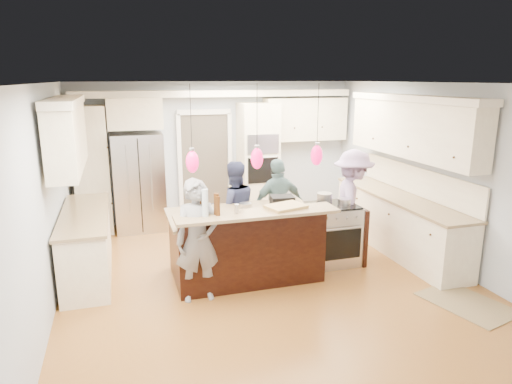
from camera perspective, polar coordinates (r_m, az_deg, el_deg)
ground_plane at (r=6.70m, az=0.89°, el=-10.30°), size 6.00×6.00×0.00m
room_shell at (r=6.17m, az=0.95°, el=5.27°), size 5.54×6.04×2.72m
refrigerator at (r=8.65m, az=-14.40°, el=1.19°), size 0.90×0.70×1.80m
oven_column at (r=9.01m, az=0.26°, el=3.77°), size 0.72×0.69×2.30m
back_upper_cabinets at (r=8.71m, az=-9.44°, el=6.67°), size 5.30×0.61×2.54m
right_counter_run at (r=7.67m, az=17.86°, el=0.52°), size 0.64×3.10×2.51m
left_cabinets at (r=6.84m, az=-21.16°, el=-1.34°), size 0.64×2.30×2.51m
kitchen_island at (r=6.51m, az=-1.36°, el=-6.40°), size 2.10×1.46×1.12m
island_range at (r=7.07m, az=9.56°, el=-5.17°), size 0.82×0.71×0.92m
pendant_lights at (r=5.62m, az=0.13°, el=4.26°), size 1.75×0.15×1.03m
person_bar_end at (r=5.77m, az=-7.26°, el=-6.04°), size 0.58×0.39×1.58m
person_far_left at (r=7.14m, az=-2.78°, el=-2.19°), size 0.76×0.59×1.53m
person_far_right at (r=7.35m, az=2.81°, el=-1.72°), size 0.93×0.47×1.53m
person_range_side at (r=7.35m, az=11.97°, el=-1.36°), size 0.96×1.24×1.69m
floor_rug at (r=6.48m, az=24.85°, el=-12.52°), size 0.97×1.22×0.01m
water_bottle at (r=5.57m, az=-6.39°, el=-1.35°), size 0.10×0.10×0.34m
beer_bottle_a at (r=5.65m, az=-6.76°, el=-1.79°), size 0.07×0.07×0.21m
beer_bottle_b at (r=5.60m, az=-4.81°, el=-1.76°), size 0.07×0.07×0.24m
beer_bottle_c at (r=5.64m, az=-4.97°, el=-1.49°), size 0.07×0.07×0.27m
drink_can at (r=5.71m, az=-2.43°, el=-2.08°), size 0.07×0.07×0.11m
cutting_board at (r=5.94m, az=3.75°, el=-1.82°), size 0.56×0.46×0.04m
pot_large at (r=7.05m, az=8.56°, el=-0.67°), size 0.23×0.23×0.13m
pot_small at (r=6.93m, az=10.97°, el=-1.20°), size 0.19×0.19×0.10m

